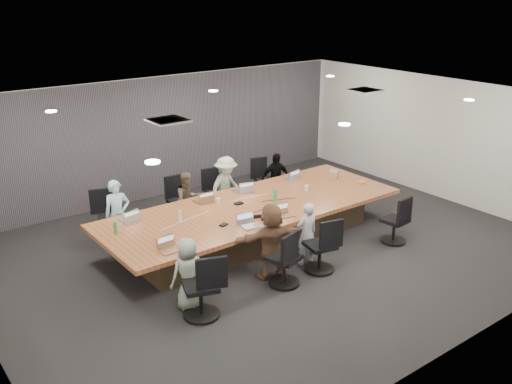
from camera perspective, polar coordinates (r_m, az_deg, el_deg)
floor at (r=10.90m, az=1.28°, el=-5.77°), size 10.00×8.00×0.00m
ceiling at (r=10.00m, az=1.40°, el=8.83°), size 10.00×8.00×0.00m
wall_back at (r=13.60m, az=-9.24°, el=5.53°), size 10.00×0.00×2.80m
wall_front at (r=7.88m, az=19.83°, el=-6.36°), size 10.00×0.00×2.80m
wall_right at (r=13.91m, az=17.77°, el=5.16°), size 0.00×8.00×2.80m
curtain at (r=13.53m, az=-9.08°, el=5.47°), size 9.80×0.04×2.80m
conference_table at (r=11.09m, az=-0.31°, el=-3.01°), size 6.00×2.20×0.74m
chair_0 at (r=11.47m, az=-14.30°, el=-2.75°), size 0.73×0.73×0.84m
chair_1 at (r=12.10m, az=-7.62°, el=-1.29°), size 0.53×0.53×0.76m
chair_2 at (r=12.56m, az=-3.89°, el=-0.42°), size 0.57×0.57×0.73m
chair_3 at (r=13.30m, az=1.01°, el=0.84°), size 0.61×0.61×0.74m
chair_4 at (r=8.68m, az=-5.56°, el=-9.81°), size 0.75×0.75×0.87m
chair_5 at (r=9.53m, az=2.83°, el=-7.02°), size 0.70×0.70×0.83m
chair_6 at (r=10.02m, az=6.41°, el=-5.73°), size 0.66×0.66×0.82m
chair_7 at (r=11.37m, az=13.67°, el=-3.12°), size 0.56×0.56×0.76m
person_0 at (r=11.08m, az=-13.68°, el=-2.17°), size 0.54×0.41×1.33m
laptop_0 at (r=10.58m, az=-12.49°, el=-2.65°), size 0.39×0.30×0.02m
person_1 at (r=11.74m, az=-6.81°, el=-0.82°), size 0.59×0.47×1.19m
laptop_1 at (r=11.24m, az=-5.41°, el=-0.87°), size 0.33×0.24×0.02m
person_2 at (r=12.18m, az=-3.02°, el=0.48°), size 0.96×0.69×1.35m
laptop_2 at (r=11.73m, az=-1.51°, el=0.11°), size 0.36×0.28×0.02m
person_3 at (r=12.97m, az=1.97°, el=1.36°), size 0.74×0.44×1.19m
laptop_3 at (r=12.52m, az=3.56°, el=1.39°), size 0.36×0.28×0.02m
person_4 at (r=8.88m, az=-6.80°, el=-8.09°), size 0.58×0.39×1.16m
laptop_4 at (r=9.23m, az=-8.59°, el=-5.83°), size 0.34×0.25×0.02m
person_5 at (r=9.66m, az=1.53°, el=-4.92°), size 1.30×0.67×1.34m
laptop_5 at (r=10.02m, az=-0.43°, el=-3.45°), size 0.37×0.29×0.02m
person_6 at (r=10.17m, az=5.09°, el=-4.19°), size 0.45×0.32×1.16m
laptop_6 at (r=10.49m, az=3.11°, el=-2.38°), size 0.32×0.24×0.02m
bottle_green_left at (r=10.00m, az=-13.86°, el=-3.48°), size 0.07×0.07×0.23m
bottle_green_right at (r=11.13m, az=1.92°, el=-0.34°), size 0.08×0.08×0.26m
bottle_clear at (r=10.27m, az=-7.58°, el=-2.43°), size 0.07×0.07×0.22m
cup_white_far at (r=11.11m, az=-3.79°, el=-0.86°), size 0.08×0.08×0.09m
cup_white_near at (r=11.83m, az=5.08°, el=0.44°), size 0.09×0.09×0.10m
mug_brown at (r=9.52m, az=-9.67°, el=-4.77°), size 0.10×0.10×0.11m
mic_left at (r=10.09m, az=-3.26°, el=-3.28°), size 0.17×0.14×0.03m
mic_right at (r=11.04m, az=-1.73°, el=-1.14°), size 0.16×0.11×0.03m
stapler at (r=10.38m, az=0.10°, el=-2.47°), size 0.17×0.10×0.06m
canvas_bag at (r=12.68m, az=7.77°, el=1.80°), size 0.32×0.31×0.15m
snack_packet at (r=12.40m, az=10.53°, el=0.95°), size 0.20×0.17×0.04m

